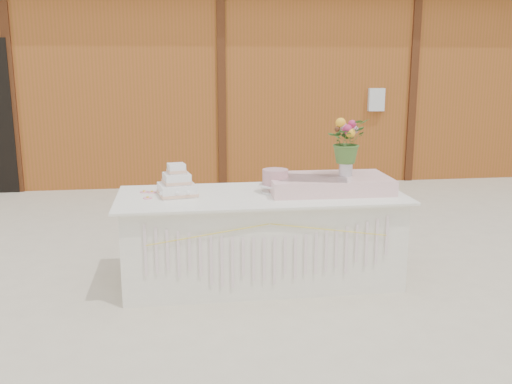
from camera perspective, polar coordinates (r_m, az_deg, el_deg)
The scene contains 9 objects.
ground at distance 5.02m, azimuth 0.48°, elevation -8.79°, with size 80.00×80.00×0.00m, color beige.
barn at distance 10.64m, azimuth -4.42°, elevation 11.76°, with size 12.60×4.60×3.30m.
cake_table at distance 4.89m, azimuth 0.50°, elevation -4.58°, with size 2.40×1.00×0.77m.
wedding_cake at distance 4.77m, azimuth -7.91°, elevation 0.72°, with size 0.35×0.35×0.27m.
pink_cake_stand at distance 4.83m, azimuth 1.94°, elevation 1.25°, with size 0.28×0.28×0.20m.
satin_runner at distance 4.93m, azimuth 7.26°, elevation 0.84°, with size 1.03×0.60×0.13m, color #FFCDCD.
flower_vase at distance 4.96m, azimuth 8.96°, elevation 2.54°, with size 0.12×0.12×0.16m, color silver.
bouquet at distance 4.92m, azimuth 9.06°, elevation 5.62°, with size 0.34×0.29×0.38m, color #41692A.
loose_flowers at distance 4.84m, azimuth -10.98°, elevation -0.19°, with size 0.15×0.36×0.02m, color pink, non-canonical shape.
Camera 1 is at (-0.69, -4.62, 1.84)m, focal length 40.00 mm.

